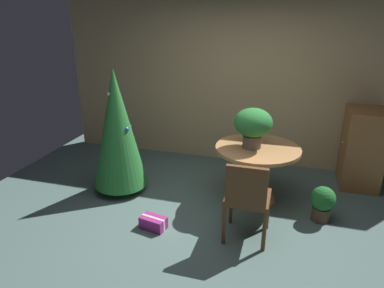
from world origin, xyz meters
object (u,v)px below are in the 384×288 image
Objects in this scene: round_dining_table at (257,163)px; holiday_tree at (117,129)px; flower_vase at (253,124)px; gift_box_purple at (153,223)px; wooden_chair_near at (247,197)px; potted_plant at (322,202)px; wooden_cabinet at (362,148)px.

holiday_tree is at bearing -173.35° from round_dining_table.
holiday_tree reaches higher than round_dining_table.
round_dining_table is 2.13× the size of flower_vase.
gift_box_purple is (-0.96, -0.94, -0.99)m from flower_vase.
wooden_chair_near is 1.98m from holiday_tree.
gift_box_purple is 0.75× the size of potted_plant.
gift_box_purple is at bearing -137.18° from round_dining_table.
gift_box_purple is 2.00m from potted_plant.
wooden_chair_near is 2.24m from wooden_cabinet.
potted_plant is (0.89, -0.21, -0.82)m from flower_vase.
wooden_chair_near is 2.88× the size of gift_box_purple.
potted_plant is at bearing -16.42° from round_dining_table.
flower_vase is 1.23m from potted_plant.
round_dining_table is 1.14× the size of wooden_chair_near.
holiday_tree is (-1.82, -0.21, 0.35)m from round_dining_table.
holiday_tree is at bearing -173.99° from flower_vase.
gift_box_purple is (-1.04, -0.96, -0.48)m from round_dining_table.
flower_vase reaches higher than potted_plant.
wooden_cabinet is (2.40, 1.86, 0.48)m from gift_box_purple.
wooden_chair_near reaches higher than potted_plant.
round_dining_table is 1.87m from holiday_tree.
round_dining_table is 1.50m from gift_box_purple.
flower_vase is at bearing 6.01° from holiday_tree.
wooden_cabinet reaches higher than gift_box_purple.
flower_vase reaches higher than gift_box_purple.
flower_vase is 1.78m from wooden_cabinet.
round_dining_table is at bearing 42.82° from gift_box_purple.
wooden_chair_near is at bearing -84.97° from flower_vase.
holiday_tree is 3.93× the size of potted_plant.
gift_box_purple is 3.07m from wooden_cabinet.
wooden_chair_near is 2.15× the size of potted_plant.
round_dining_table reaches higher than potted_plant.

